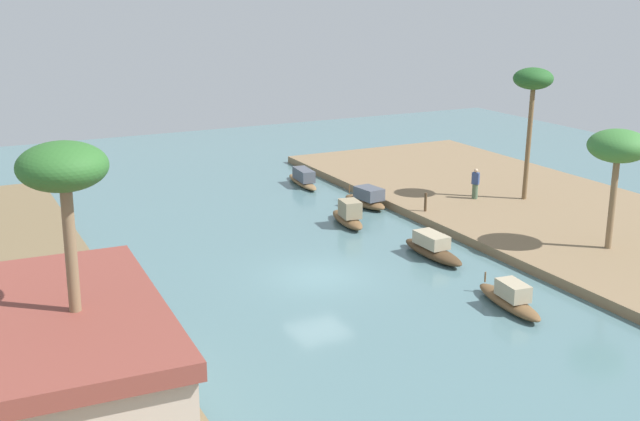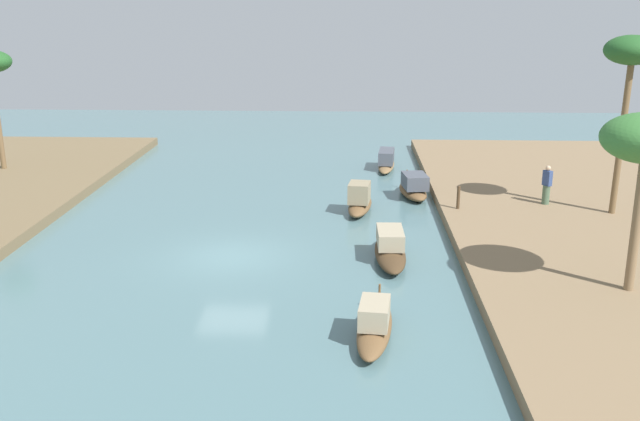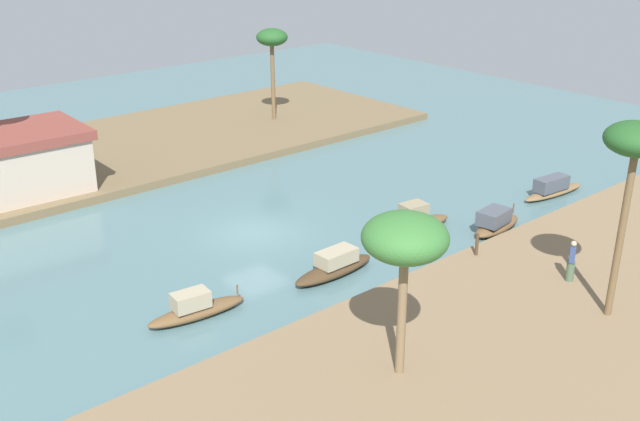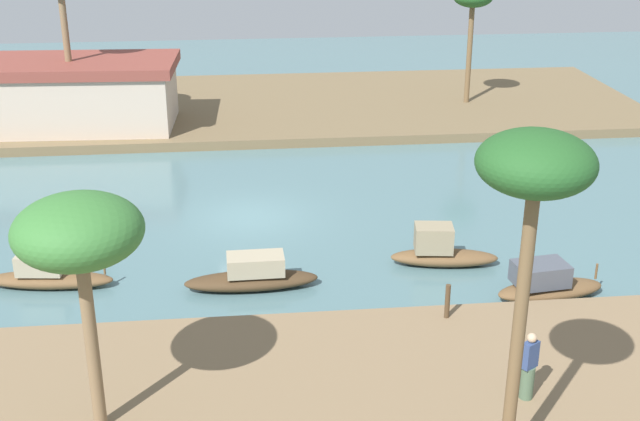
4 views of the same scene
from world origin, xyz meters
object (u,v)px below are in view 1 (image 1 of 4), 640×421
Objects in this scene: palm_tree_left_far at (533,83)px; mooring_post at (426,202)px; sampan_open_hull at (348,216)px; person_by_mooring at (475,185)px; palm_tree_left_near at (618,148)px; sampan_downstream_large at (432,248)px; sampan_with_tall_canopy at (303,179)px; sampan_upstream_small at (510,299)px; riverside_building at (70,362)px; palm_tree_right_tall at (64,180)px; sampan_with_red_awning at (366,199)px.

mooring_post is at bearing 86.59° from palm_tree_left_far.
person_by_mooring reaches higher than sampan_open_hull.
sampan_open_hull is 13.38m from palm_tree_left_near.
sampan_downstream_large is at bearing 149.05° from mooring_post.
sampan_with_tall_canopy is at bearing 42.10° from palm_tree_left_far.
palm_tree_left_far reaches higher than person_by_mooring.
sampan_upstream_small is 0.42× the size of riverside_building.
sampan_open_hull is (6.08, 1.01, 0.08)m from sampan_downstream_large.
sampan_open_hull is 8.81m from sampan_with_tall_canopy.
sampan_upstream_small is at bearing 172.14° from sampan_downstream_large.
palm_tree_right_tall reaches higher than palm_tree_left_far.
sampan_downstream_large is 14.76m from sampan_with_tall_canopy.
palm_tree_left_near is (2.69, -7.83, 4.65)m from sampan_upstream_small.
riverside_building is at bearing 99.62° from palm_tree_left_near.
person_by_mooring is (-8.60, -6.48, 0.79)m from sampan_with_tall_canopy.
palm_tree_right_tall reaches higher than sampan_downstream_large.
sampan_with_red_awning is 2.01× the size of person_by_mooring.
mooring_post is 24.78m from palm_tree_right_tall.
palm_tree_left_far is 29.75m from riverside_building.
sampan_with_red_awning is 0.48× the size of palm_tree_left_far.
palm_tree_right_tall is at bearing 114.34° from sampan_downstream_large.
sampan_with_red_awning is 3.48× the size of mooring_post.
palm_tree_left_near reaches higher than riverside_building.
palm_tree_right_tall is (-22.73, 17.43, 6.76)m from sampan_with_tall_canopy.
palm_tree_right_tall is at bearing -91.29° from person_by_mooring.
mooring_post is 0.11× the size of riverside_building.
palm_tree_right_tall reaches higher than mooring_post.
sampan_open_hull is 2.08× the size of person_by_mooring.
palm_tree_left_far is (-3.82, -7.95, 6.36)m from sampan_with_red_awning.
palm_tree_right_tall is (-16.67, 18.42, 6.71)m from sampan_with_red_awning.
sampan_open_hull is at bearing -48.42° from palm_tree_right_tall.
sampan_with_tall_canopy is 21.03m from sampan_upstream_small.
riverside_building reaches higher than sampan_open_hull.
sampan_downstream_large is 6.13m from mooring_post.
mooring_post is at bearing -31.95° from sampan_downstream_large.
sampan_with_tall_canopy is 0.81× the size of palm_tree_left_near.
sampan_downstream_large is 2.40× the size of person_by_mooring.
palm_tree_left_near is at bearing -64.65° from sampan_upstream_small.
person_by_mooring is 0.31× the size of palm_tree_left_near.
palm_tree_left_far reaches higher than riverside_building.
palm_tree_right_tall reaches higher than sampan_with_red_awning.
sampan_open_hull is 0.49× the size of palm_tree_left_far.
person_by_mooring is 0.18× the size of riverside_building.
person_by_mooring is at bearing -49.91° from sampan_downstream_large.
person_by_mooring is (0.06, -8.05, 0.72)m from sampan_open_hull.
riverside_building reaches higher than sampan_with_red_awning.
person_by_mooring is at bearing 62.33° from palm_tree_left_far.
palm_tree_left_near reaches higher than mooring_post.
mooring_post is 0.18× the size of palm_tree_left_near.
sampan_with_red_awning is at bearing 64.33° from palm_tree_left_far.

